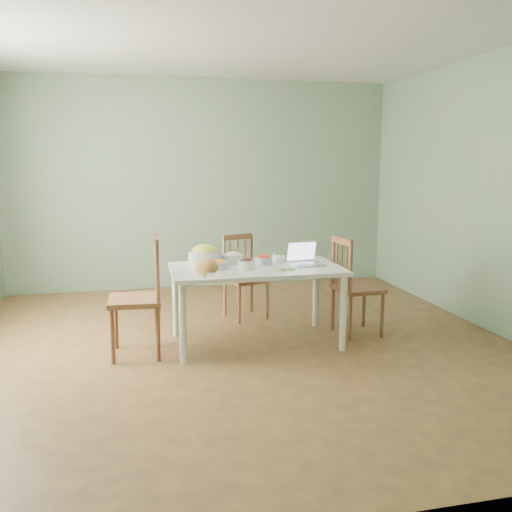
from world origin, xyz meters
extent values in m
cube|color=#442B1B|center=(0.00, 0.00, 0.00)|extent=(5.00, 5.00, 0.00)
cube|color=white|center=(0.00, 0.00, 2.70)|extent=(5.00, 5.00, 0.00)
cube|color=slate|center=(0.00, 2.50, 1.35)|extent=(5.00, 0.00, 2.70)
cube|color=slate|center=(0.00, -2.50, 1.35)|extent=(5.00, 0.00, 2.70)
cube|color=slate|center=(2.50, 0.00, 1.35)|extent=(0.00, 5.00, 2.70)
ellipsoid|color=#BE8B44|center=(-0.32, -0.15, 0.78)|extent=(0.25, 0.25, 0.13)
cube|color=white|center=(-0.27, -0.29, 0.73)|extent=(0.13, 0.08, 0.03)
cylinder|color=tan|center=(0.46, 0.39, 0.73)|extent=(0.21, 0.21, 0.02)
camera|label=1|loc=(-0.91, -4.63, 1.67)|focal=38.13mm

